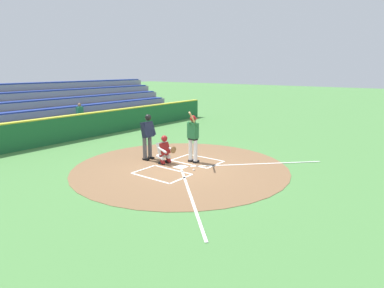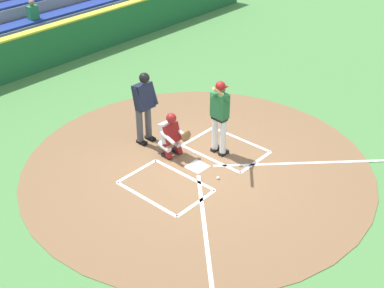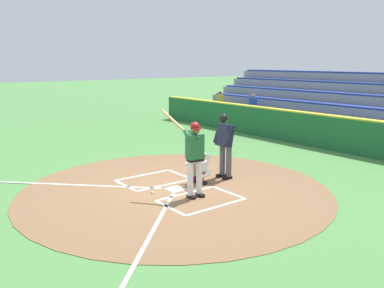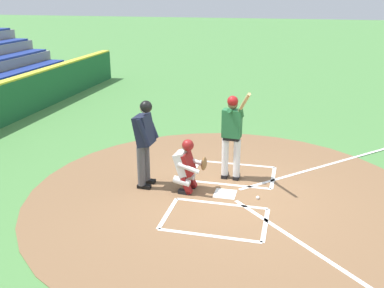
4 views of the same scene
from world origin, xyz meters
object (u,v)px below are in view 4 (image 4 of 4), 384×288
Objects in this scene: batter at (232,132)px; plate_umpire at (145,138)px; baseball at (258,198)px; catcher at (187,164)px.

plate_umpire is (0.77, -1.69, -0.02)m from batter.
plate_umpire is at bearing -91.78° from baseball.
baseball is (0.85, 0.68, -1.06)m from batter.
plate_umpire is 25.20× the size of baseball.
plate_umpire reaches higher than baseball.
baseball is at bearing 87.80° from catcher.
catcher is at bearing -92.20° from baseball.
catcher is (0.79, -0.78, -0.51)m from batter.
plate_umpire is 2.59m from baseball.
catcher is 15.27× the size of baseball.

